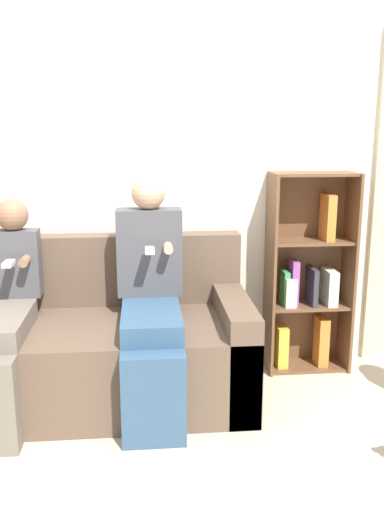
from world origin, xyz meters
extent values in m
plane|color=beige|center=(0.00, 0.00, 0.00)|extent=(14.00, 14.00, 0.00)
cube|color=silver|center=(0.00, 0.97, 1.27)|extent=(10.00, 0.06, 2.55)
cube|color=brown|center=(-0.27, 0.40, 0.24)|extent=(2.17, 0.69, 0.47)
cube|color=brown|center=(-0.27, 0.82, 0.45)|extent=(2.17, 0.15, 0.90)
cube|color=brown|center=(0.73, 0.40, 0.30)|extent=(0.17, 0.69, 0.60)
cube|color=#335170|center=(0.25, 0.00, 0.24)|extent=(0.32, 0.12, 0.47)
cube|color=#335170|center=(0.25, 0.31, 0.53)|extent=(0.32, 0.50, 0.11)
cube|color=#4C4C51|center=(0.25, 0.64, 0.83)|extent=(0.37, 0.17, 0.50)
sphere|color=tan|center=(0.25, 0.64, 1.17)|extent=(0.19, 0.19, 0.19)
cylinder|color=tan|center=(0.36, 0.51, 0.88)|extent=(0.05, 0.10, 0.05)
cube|color=white|center=(0.25, 0.46, 0.88)|extent=(0.05, 0.12, 0.02)
cube|color=#70665B|center=(-0.51, 0.33, 0.53)|extent=(0.23, 0.54, 0.11)
cube|color=#4C4C51|center=(-0.51, 0.67, 0.78)|extent=(0.28, 0.12, 0.39)
sphere|color=#8C664C|center=(-0.51, 0.67, 1.06)|extent=(0.18, 0.18, 0.18)
cylinder|color=#8C664C|center=(-0.44, 0.55, 0.81)|extent=(0.05, 0.10, 0.05)
cube|color=white|center=(-0.51, 0.50, 0.81)|extent=(0.05, 0.12, 0.02)
cube|color=brown|center=(1.01, 0.80, 0.63)|extent=(0.02, 0.26, 1.27)
cube|color=brown|center=(1.52, 0.80, 0.63)|extent=(0.02, 0.26, 1.27)
cube|color=brown|center=(1.26, 0.92, 0.63)|extent=(0.53, 0.02, 1.27)
cube|color=brown|center=(1.26, 0.80, 0.01)|extent=(0.49, 0.22, 0.02)
cube|color=brown|center=(1.26, 0.80, 0.43)|extent=(0.49, 0.22, 0.02)
cube|color=brown|center=(1.26, 0.80, 0.84)|extent=(0.49, 0.22, 0.02)
cube|color=brown|center=(1.26, 0.80, 1.26)|extent=(0.49, 0.22, 0.02)
cube|color=orange|center=(1.36, 0.80, 0.18)|extent=(0.07, 0.14, 0.32)
cube|color=#934CA3|center=(1.16, 0.80, 0.58)|extent=(0.04, 0.13, 0.29)
cube|color=#C63838|center=(1.36, 0.80, 0.11)|extent=(0.04, 0.13, 0.19)
cube|color=#429956|center=(1.11, 0.80, 0.55)|extent=(0.03, 0.12, 0.22)
cube|color=beige|center=(1.40, 0.80, 0.55)|extent=(0.06, 0.19, 0.22)
cube|color=#333338|center=(1.28, 0.80, 0.55)|extent=(0.03, 0.18, 0.24)
cube|color=beige|center=(1.13, 0.80, 0.53)|extent=(0.07, 0.17, 0.18)
cube|color=orange|center=(1.36, 0.80, 0.99)|extent=(0.05, 0.17, 0.28)
cube|color=gold|center=(1.10, 0.80, 0.15)|extent=(0.07, 0.13, 0.27)
camera|label=1|loc=(0.22, -2.43, 1.52)|focal=38.00mm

